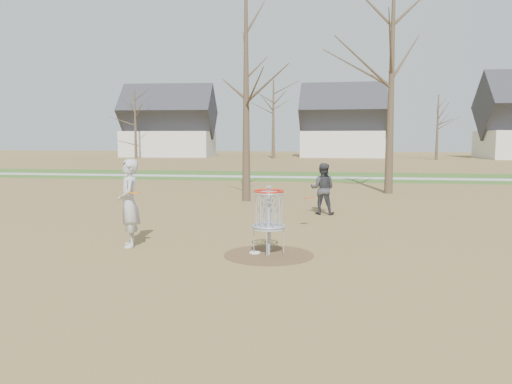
% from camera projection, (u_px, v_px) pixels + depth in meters
% --- Properties ---
extents(ground, '(160.00, 160.00, 0.00)m').
position_uv_depth(ground, '(269.00, 255.00, 9.97)').
color(ground, brown).
rests_on(ground, ground).
extents(green_band, '(160.00, 8.00, 0.01)m').
position_uv_depth(green_band, '(315.00, 176.00, 30.58)').
color(green_band, '#2D5119').
rests_on(green_band, ground).
extents(footpath, '(160.00, 1.50, 0.01)m').
position_uv_depth(footpath, '(314.00, 177.00, 29.59)').
color(footpath, '#9E9E99').
rests_on(footpath, green_band).
extents(dirt_circle, '(1.80, 1.80, 0.01)m').
position_uv_depth(dirt_circle, '(269.00, 255.00, 9.97)').
color(dirt_circle, '#47331E').
rests_on(dirt_circle, ground).
extents(player_standing, '(0.70, 0.81, 1.89)m').
position_uv_depth(player_standing, '(129.00, 203.00, 10.65)').
color(player_standing, '#B3B3B3').
rests_on(player_standing, ground).
extents(player_throwing, '(0.82, 0.68, 1.57)m').
position_uv_depth(player_throwing, '(323.00, 189.00, 15.25)').
color(player_throwing, '#343338').
rests_on(player_throwing, ground).
extents(disc_grounded, '(0.22, 0.22, 0.02)m').
position_uv_depth(disc_grounded, '(255.00, 253.00, 10.09)').
color(disc_grounded, white).
rests_on(disc_grounded, dirt_circle).
extents(discs_in_play, '(3.68, 3.19, 0.44)m').
position_uv_depth(discs_in_play, '(235.00, 196.00, 11.65)').
color(discs_in_play, '#EB390C').
rests_on(discs_in_play, ground).
extents(disc_golf_basket, '(0.64, 0.64, 1.35)m').
position_uv_depth(disc_golf_basket, '(269.00, 210.00, 9.87)').
color(disc_golf_basket, '#9EA3AD').
rests_on(disc_golf_basket, ground).
extents(bare_trees, '(52.62, 44.98, 9.00)m').
position_uv_depth(bare_trees, '(343.00, 104.00, 44.24)').
color(bare_trees, '#382B1E').
rests_on(bare_trees, ground).
extents(houses_row, '(56.51, 10.01, 7.26)m').
position_uv_depth(houses_row, '(362.00, 128.00, 60.49)').
color(houses_row, silver).
rests_on(houses_row, ground).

